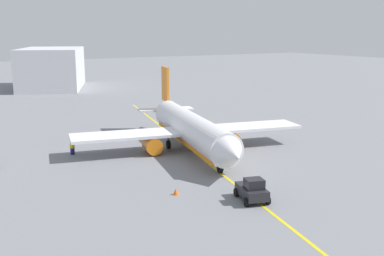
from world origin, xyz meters
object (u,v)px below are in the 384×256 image
Objects in this scene: refueling_worker at (72,148)px; safety_cone_nose at (176,192)px; airplane at (191,129)px; pushback_tug at (252,190)px.

safety_cone_nose is (19.23, 4.24, -0.51)m from refueling_worker.
safety_cone_nose is (13.76, -9.67, -2.42)m from airplane.
pushback_tug is at bearing 46.84° from safety_cone_nose.
pushback_tug is 7.20m from safety_cone_nose.
airplane is 15.07m from refueling_worker.
pushback_tug is at bearing -13.39° from airplane.
airplane is 7.74× the size of pushback_tug.
airplane reaches higher than safety_cone_nose.
safety_cone_nose is (-4.90, -5.23, -0.70)m from pushback_tug.
refueling_worker is at bearing -167.57° from safety_cone_nose.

